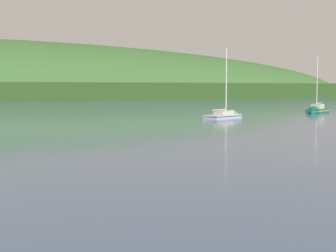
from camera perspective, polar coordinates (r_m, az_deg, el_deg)
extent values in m
cube|color=#0F564C|center=(81.89, 16.33, 1.49)|extent=(5.64, 4.85, 1.00)
cone|color=#0F564C|center=(79.26, 15.76, 1.42)|extent=(2.24, 2.36, 1.91)
cube|color=gold|center=(81.88, 16.33, 1.65)|extent=(5.65, 4.86, 0.12)
cube|color=#BCB299|center=(81.73, 16.31, 2.10)|extent=(2.81, 2.55, 0.73)
cylinder|color=silver|center=(81.16, 16.25, 4.68)|extent=(0.14, 0.14, 8.09)
cylinder|color=silver|center=(82.57, 16.50, 2.47)|extent=(2.41, 1.79, 0.11)
cube|color=#ADB2BC|center=(64.60, 6.11, 0.87)|extent=(6.04, 4.64, 0.95)
cone|color=#ADB2BC|center=(67.01, 7.46, 0.98)|extent=(2.24, 2.47, 2.02)
cube|color=navy|center=(64.58, 6.12, 1.09)|extent=(6.05, 4.66, 0.10)
cube|color=#BCB299|center=(64.68, 6.19, 1.50)|extent=(2.95, 2.51, 0.47)
cylinder|color=silver|center=(65.09, 6.50, 4.96)|extent=(0.15, 0.15, 8.30)
cylinder|color=silver|center=(63.89, 5.73, 1.81)|extent=(2.69, 1.57, 0.12)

